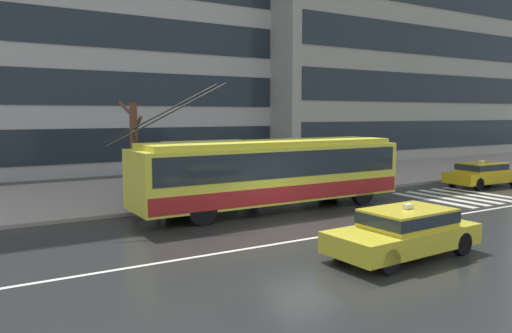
# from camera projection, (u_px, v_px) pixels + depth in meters

# --- Properties ---
(ground_plane) EXTENTS (160.00, 160.00, 0.00)m
(ground_plane) POSITION_uv_depth(u_px,v_px,m) (303.00, 228.00, 16.18)
(ground_plane) COLOR #242526
(sidewalk_slab) EXTENTS (80.00, 10.00, 0.14)m
(sidewalk_slab) POSITION_uv_depth(u_px,v_px,m) (187.00, 188.00, 24.61)
(sidewalk_slab) COLOR gray
(sidewalk_slab) RESTS_ON ground_plane
(crosswalk_stripe_edge_near) EXTENTS (0.44, 4.40, 0.01)m
(crosswalk_stripe_edge_near) POSITION_uv_depth(u_px,v_px,m) (432.00, 200.00, 21.52)
(crosswalk_stripe_edge_near) COLOR beige
(crosswalk_stripe_edge_near) RESTS_ON ground_plane
(crosswalk_stripe_inner_a) EXTENTS (0.44, 4.40, 0.01)m
(crosswalk_stripe_inner_a) POSITION_uv_depth(u_px,v_px,m) (445.00, 198.00, 21.98)
(crosswalk_stripe_inner_a) COLOR beige
(crosswalk_stripe_inner_a) RESTS_ON ground_plane
(crosswalk_stripe_center) EXTENTS (0.44, 4.40, 0.01)m
(crosswalk_stripe_center) POSITION_uv_depth(u_px,v_px,m) (458.00, 196.00, 22.43)
(crosswalk_stripe_center) COLOR beige
(crosswalk_stripe_center) RESTS_ON ground_plane
(crosswalk_stripe_inner_b) EXTENTS (0.44, 4.40, 0.01)m
(crosswalk_stripe_inner_b) POSITION_uv_depth(u_px,v_px,m) (470.00, 195.00, 22.89)
(crosswalk_stripe_inner_b) COLOR beige
(crosswalk_stripe_inner_b) RESTS_ON ground_plane
(crosswalk_stripe_edge_far) EXTENTS (0.44, 4.40, 0.01)m
(crosswalk_stripe_edge_far) POSITION_uv_depth(u_px,v_px,m) (482.00, 193.00, 23.35)
(crosswalk_stripe_edge_far) COLOR beige
(crosswalk_stripe_edge_far) RESTS_ON ground_plane
(lane_centre_line) EXTENTS (72.00, 0.14, 0.01)m
(lane_centre_line) POSITION_uv_depth(u_px,v_px,m) (326.00, 236.00, 15.15)
(lane_centre_line) COLOR silver
(lane_centre_line) RESTS_ON ground_plane
(trolleybus) EXTENTS (12.18, 2.63, 4.90)m
(trolleybus) POSITION_uv_depth(u_px,v_px,m) (273.00, 171.00, 19.27)
(trolleybus) COLOR yellow
(trolleybus) RESTS_ON ground_plane
(taxi_oncoming_near) EXTENTS (4.44, 2.00, 1.39)m
(taxi_oncoming_near) POSITION_uv_depth(u_px,v_px,m) (405.00, 230.00, 12.96)
(taxi_oncoming_near) COLOR yellow
(taxi_oncoming_near) RESTS_ON ground_plane
(taxi_ahead_of_bus) EXTENTS (4.37, 1.85, 1.39)m
(taxi_ahead_of_bus) POSITION_uv_depth(u_px,v_px,m) (483.00, 173.00, 25.57)
(taxi_ahead_of_bus) COLOR gold
(taxi_ahead_of_bus) RESTS_ON ground_plane
(bus_shelter) EXTENTS (3.87, 1.88, 2.44)m
(bus_shelter) POSITION_uv_depth(u_px,v_px,m) (207.00, 154.00, 21.71)
(bus_shelter) COLOR gray
(bus_shelter) RESTS_ON sidewalk_slab
(pedestrian_at_shelter) EXTENTS (1.47, 1.47, 2.01)m
(pedestrian_at_shelter) POSITION_uv_depth(u_px,v_px,m) (252.00, 160.00, 21.14)
(pedestrian_at_shelter) COLOR navy
(pedestrian_at_shelter) RESTS_ON sidewalk_slab
(pedestrian_approaching_curb) EXTENTS (1.27, 1.27, 1.98)m
(pedestrian_approaching_curb) POSITION_uv_depth(u_px,v_px,m) (157.00, 167.00, 19.66)
(pedestrian_approaching_curb) COLOR black
(pedestrian_approaching_curb) RESTS_ON sidewalk_slab
(pedestrian_walking_past) EXTENTS (1.42, 1.42, 2.00)m
(pedestrian_walking_past) POSITION_uv_depth(u_px,v_px,m) (201.00, 161.00, 21.41)
(pedestrian_walking_past) COLOR brown
(pedestrian_walking_past) RESTS_ON sidewalk_slab
(pedestrian_waiting_by_pole) EXTENTS (1.53, 1.53, 1.96)m
(pedestrian_waiting_by_pole) POSITION_uv_depth(u_px,v_px,m) (249.00, 159.00, 22.16)
(pedestrian_waiting_by_pole) COLOR #555053
(pedestrian_waiting_by_pole) RESTS_ON sidewalk_slab
(street_tree_bare) EXTENTS (0.54, 2.30, 4.24)m
(street_tree_bare) POSITION_uv_depth(u_px,v_px,m) (134.00, 146.00, 21.45)
(street_tree_bare) COLOR brown
(street_tree_bare) RESTS_ON sidewalk_slab
(office_tower_corner_right) EXTENTS (27.11, 14.50, 23.31)m
(office_tower_corner_right) POSITION_uv_depth(u_px,v_px,m) (367.00, 29.00, 45.21)
(office_tower_corner_right) COLOR #999B94
(office_tower_corner_right) RESTS_ON ground_plane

